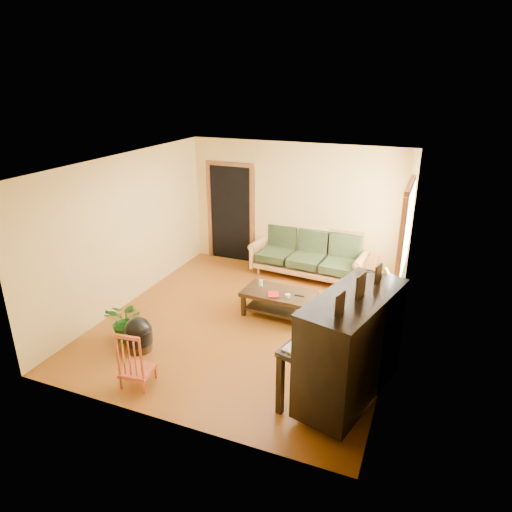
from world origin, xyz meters
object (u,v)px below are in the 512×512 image
at_px(coffee_table, 279,304).
at_px(piano, 350,350).
at_px(sofa, 307,254).
at_px(armchair, 366,299).
at_px(ceramic_crock, 395,282).
at_px(potted_plant, 127,321).
at_px(footstool, 139,338).
at_px(red_chair, 136,357).

distance_m(coffee_table, piano, 2.35).
distance_m(sofa, armchair, 2.02).
distance_m(ceramic_crock, potted_plant, 4.97).
bearing_deg(piano, coffee_table, 145.79).
bearing_deg(armchair, potted_plant, -167.54).
xyz_separation_m(sofa, ceramic_crock, (1.71, 0.10, -0.35)).
relative_size(coffee_table, ceramic_crock, 4.61).
relative_size(footstool, red_chair, 0.50).
bearing_deg(armchair, coffee_table, 173.95).
relative_size(sofa, ceramic_crock, 8.66).
relative_size(red_chair, potted_plant, 1.25).
bearing_deg(potted_plant, sofa, 60.99).
relative_size(armchair, footstool, 2.11).
height_order(sofa, footstool, sofa).
bearing_deg(coffee_table, ceramic_crock, 47.39).
height_order(footstool, red_chair, red_chair).
distance_m(armchair, piano, 2.04).
distance_m(coffee_table, potted_plant, 2.46).
xyz_separation_m(sofa, coffee_table, (0.01, -1.75, -0.26)).
xyz_separation_m(sofa, armchair, (1.39, -1.47, -0.05)).
xyz_separation_m(piano, potted_plant, (-3.38, 0.14, -0.39)).
bearing_deg(coffee_table, piano, -48.91).
bearing_deg(footstool, armchair, 34.79).
bearing_deg(sofa, coffee_table, -85.05).
bearing_deg(coffee_table, footstool, -131.47).
height_order(coffee_table, ceramic_crock, coffee_table).
xyz_separation_m(piano, footstool, (-3.06, -0.02, -0.53)).
bearing_deg(piano, armchair, 108.39).
distance_m(piano, ceramic_crock, 3.64).
xyz_separation_m(sofa, piano, (1.52, -3.48, 0.24)).
distance_m(sofa, footstool, 3.84).
height_order(armchair, piano, piano).
bearing_deg(potted_plant, red_chair, -46.83).
xyz_separation_m(coffee_table, ceramic_crock, (1.70, 1.85, -0.09)).
bearing_deg(red_chair, armchair, 40.61).
bearing_deg(coffee_table, armchair, 11.50).
height_order(piano, ceramic_crock, piano).
bearing_deg(footstool, sofa, 66.29).
xyz_separation_m(coffee_table, red_chair, (-1.08, -2.44, 0.19)).
height_order(coffee_table, footstool, coffee_table).
bearing_deg(coffee_table, sofa, 90.40).
xyz_separation_m(coffee_table, piano, (1.51, -1.73, 0.50)).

